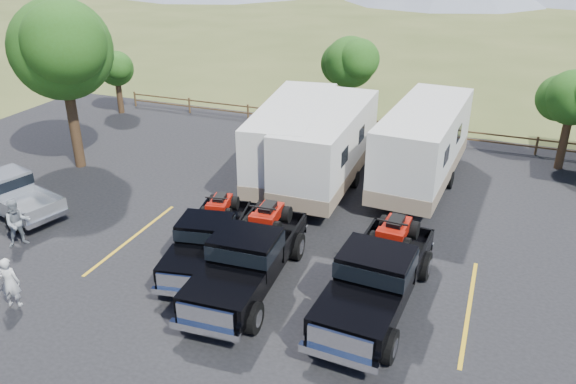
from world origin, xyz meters
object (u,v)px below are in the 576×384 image
(trailer_left, at_px, (293,140))
(trailer_center, at_px, (327,148))
(pickup_silver, at_px, (8,193))
(person_a, at_px, (10,282))
(rig_center, at_px, (249,256))
(trailer_right, at_px, (423,146))
(rig_right, at_px, (378,274))
(person_b, at_px, (18,223))
(tree_big_nw, at_px, (61,49))
(rig_left, at_px, (208,236))

(trailer_left, xyz_separation_m, trailer_center, (1.70, -0.29, -0.01))
(pickup_silver, height_order, person_a, person_a)
(rig_center, xyz_separation_m, trailer_left, (-1.72, 8.42, 0.79))
(trailer_center, relative_size, trailer_right, 0.97)
(trailer_center, height_order, person_a, trailer_center)
(trailer_left, height_order, trailer_right, trailer_right)
(rig_right, bearing_deg, trailer_center, 121.01)
(pickup_silver, bearing_deg, person_b, 66.55)
(rig_right, distance_m, pickup_silver, 15.13)
(tree_big_nw, height_order, pickup_silver, tree_big_nw)
(trailer_left, distance_m, trailer_center, 1.73)
(tree_big_nw, distance_m, pickup_silver, 6.90)
(trailer_center, xyz_separation_m, person_a, (-6.15, -11.79, -0.99))
(trailer_left, relative_size, person_a, 6.08)
(tree_big_nw, relative_size, pickup_silver, 1.35)
(tree_big_nw, distance_m, rig_center, 14.08)
(rig_center, distance_m, trailer_right, 10.41)
(tree_big_nw, height_order, rig_right, tree_big_nw)
(tree_big_nw, bearing_deg, person_a, -59.88)
(tree_big_nw, xyz_separation_m, pickup_silver, (0.75, -5.00, -4.70))
(trailer_center, height_order, trailer_right, trailer_right)
(person_b, bearing_deg, rig_right, -48.62)
(trailer_center, xyz_separation_m, pickup_silver, (-11.07, -7.00, -0.95))
(trailer_left, height_order, trailer_center, trailer_left)
(rig_right, relative_size, pickup_silver, 1.17)
(rig_center, distance_m, pickup_silver, 11.14)
(tree_big_nw, bearing_deg, pickup_silver, -81.42)
(trailer_right, bearing_deg, trailer_left, -163.79)
(trailer_center, bearing_deg, person_a, -118.37)
(rig_left, xyz_separation_m, trailer_center, (1.92, 7.29, 0.93))
(person_a, bearing_deg, pickup_silver, -64.43)
(rig_center, xyz_separation_m, trailer_center, (-0.01, 8.13, 0.78))
(tree_big_nw, relative_size, rig_right, 1.16)
(trailer_left, height_order, pickup_silver, trailer_left)
(rig_center, bearing_deg, trailer_left, 98.52)
(tree_big_nw, relative_size, rig_center, 1.20)
(tree_big_nw, distance_m, rig_left, 12.17)
(rig_left, bearing_deg, pickup_silver, 167.65)
(rig_left, xyz_separation_m, pickup_silver, (-9.15, 0.29, -0.03))
(rig_center, bearing_deg, rig_right, 2.09)
(trailer_left, relative_size, pickup_silver, 1.74)
(trailer_center, relative_size, person_b, 5.60)
(trailer_center, bearing_deg, rig_center, -90.72)
(rig_right, bearing_deg, tree_big_nw, 163.56)
(pickup_silver, relative_size, person_a, 3.49)
(trailer_right, bearing_deg, person_b, -136.62)
(person_a, relative_size, person_b, 0.93)
(person_b, bearing_deg, trailer_left, -0.97)
(tree_big_nw, relative_size, trailer_left, 0.78)
(rig_left, distance_m, trailer_left, 7.64)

